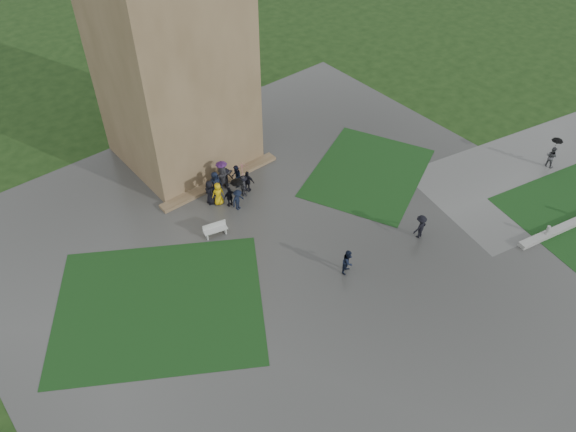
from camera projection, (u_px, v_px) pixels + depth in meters
ground at (326, 273)px, 31.94m from camera, size 120.00×120.00×0.00m
plaza at (303, 254)px, 33.07m from camera, size 34.00×34.00×0.02m
lawn_inset_left at (159, 305)px, 30.22m from camera, size 14.10×13.46×0.01m
lawn_inset_right at (368, 173)px, 38.76m from camera, size 11.12×10.15×0.01m
tower at (168, 34)px, 34.40m from camera, size 8.00×8.00×18.00m
tower_plinth at (220, 181)px, 37.89m from camera, size 9.00×0.80×0.22m
bench at (215, 229)px, 33.95m from camera, size 1.53×0.80×0.85m
visitor_cluster at (230, 183)px, 36.32m from camera, size 3.37×3.09×2.49m
pedestrian_mid at (348, 261)px, 31.50m from camera, size 0.89×0.69×1.61m
pedestrian_near at (420, 227)px, 33.58m from camera, size 1.08×0.58×1.64m
pedestrian_path at (554, 151)px, 38.51m from camera, size 0.73×0.75×2.29m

